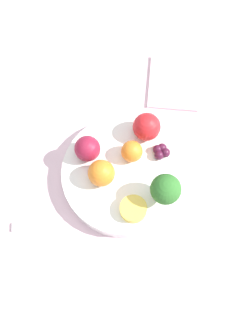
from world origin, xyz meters
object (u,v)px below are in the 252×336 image
(broccoli, at_px, (166,189))
(napkin, at_px, (174,83))
(grape_cluster, at_px, (161,151))
(apple_green, at_px, (87,149))
(orange_front, at_px, (131,151))
(bowl, at_px, (126,173))
(small_cup, at_px, (133,209))
(orange_back, at_px, (101,173))
(spoon, at_px, (36,225))
(apple_red, at_px, (147,127))

(broccoli, distance_m, napkin, 0.27)
(grape_cluster, bearing_deg, broccoli, 20.74)
(broccoli, height_order, napkin, broccoli)
(apple_green, relative_size, orange_front, 1.19)
(broccoli, xyz_separation_m, apple_green, (-0.03, -0.15, -0.02))
(bowl, height_order, napkin, bowl)
(napkin, bearing_deg, small_cup, 2.94)
(broccoli, xyz_separation_m, grape_cluster, (-0.08, -0.03, -0.03))
(broccoli, bearing_deg, bowl, -108.08)
(orange_back, bearing_deg, napkin, 167.90)
(napkin, bearing_deg, orange_front, -6.36)
(broccoli, height_order, orange_front, broccoli)
(broccoli, xyz_separation_m, orange_front, (-0.06, -0.08, -0.02))
(bowl, bearing_deg, spoon, -39.15)
(bowl, bearing_deg, apple_red, 173.51)
(apple_red, bearing_deg, small_cup, 10.64)
(spoon, bearing_deg, orange_back, 144.36)
(orange_front, xyz_separation_m, small_cup, (0.09, 0.04, -0.01))
(grape_cluster, relative_size, napkin, 0.21)
(orange_back, relative_size, grape_cluster, 1.42)
(broccoli, relative_size, orange_back, 1.45)
(broccoli, bearing_deg, napkin, -167.84)
(broccoli, height_order, apple_green, broccoli)
(apple_green, height_order, small_cup, apple_green)
(apple_red, bearing_deg, spoon, -29.12)
(spoon, bearing_deg, apple_red, 150.88)
(small_cup, distance_m, napkin, 0.30)
(apple_red, relative_size, orange_front, 1.32)
(broccoli, height_order, grape_cluster, broccoli)
(small_cup, bearing_deg, bowl, -150.33)
(apple_green, distance_m, napkin, 0.25)
(apple_red, xyz_separation_m, napkin, (-0.15, 0.01, -0.05))
(orange_front, bearing_deg, apple_red, 168.99)
(apple_red, bearing_deg, orange_back, -21.47)
(orange_front, distance_m, orange_back, 0.07)
(broccoli, height_order, small_cup, broccoli)
(apple_red, bearing_deg, broccoli, 32.28)
(apple_green, bearing_deg, small_cup, 57.53)
(broccoli, distance_m, orange_back, 0.11)
(apple_red, distance_m, apple_green, 0.11)
(grape_cluster, height_order, spoon, grape_cluster)
(orange_front, distance_m, grape_cluster, 0.05)
(apple_green, bearing_deg, broccoli, 78.37)
(orange_back, distance_m, grape_cluster, 0.12)
(apple_red, distance_m, orange_front, 0.05)
(small_cup, bearing_deg, napkin, -177.06)
(broccoli, xyz_separation_m, spoon, (0.12, -0.19, -0.07))
(grape_cluster, bearing_deg, orange_front, -64.65)
(bowl, distance_m, small_cup, 0.08)
(bowl, height_order, apple_red, apple_red)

